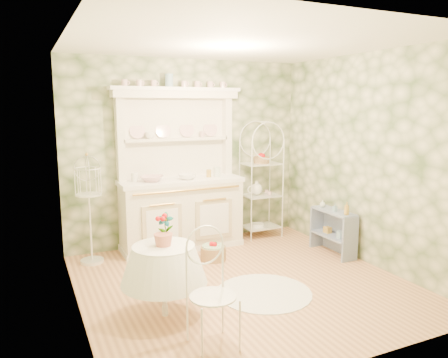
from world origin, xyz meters
name	(u,v)px	position (x,y,z in m)	size (l,w,h in m)	color
floor	(242,283)	(0.00, 0.00, 0.00)	(3.60, 3.60, 0.00)	tan
ceiling	(244,42)	(0.00, 0.00, 2.70)	(3.60, 3.60, 0.00)	white
wall_left	(73,179)	(-1.80, 0.00, 1.35)	(3.60, 3.60, 0.00)	beige
wall_right	(367,160)	(1.80, 0.00, 1.35)	(3.60, 3.60, 0.00)	beige
wall_back	(187,152)	(0.00, 1.80, 1.35)	(3.60, 3.60, 0.00)	beige
wall_front	(354,199)	(0.00, -1.80, 1.35)	(3.60, 3.60, 0.00)	beige
kitchen_dresser	(181,169)	(-0.20, 1.52, 1.15)	(1.87, 0.61, 2.29)	white
bakers_rack	(261,179)	(1.12, 1.54, 0.91)	(0.57, 0.41, 1.83)	white
side_shelf	(333,233)	(1.61, 0.38, 0.30)	(0.26, 0.70, 0.60)	#7C8AAC
round_table	(164,278)	(-1.05, -0.39, 0.39)	(0.72, 0.72, 0.78)	white
cafe_chair	(213,297)	(-0.84, -1.10, 0.45)	(0.41, 0.41, 0.90)	white
birdcage_stand	(90,210)	(-1.48, 1.43, 0.71)	(0.33, 0.33, 1.42)	white
floor_basket	(213,252)	(0.00, 0.85, 0.11)	(0.33, 0.33, 0.21)	#9F7A51
lace_rug	(264,292)	(0.09, -0.35, 0.00)	(1.05, 1.05, 0.01)	white
bowl_floral	(152,181)	(-0.63, 1.50, 1.02)	(0.31, 0.31, 0.08)	white
bowl_white	(187,179)	(-0.13, 1.44, 1.02)	(0.25, 0.25, 0.08)	white
cup_left	(150,137)	(-0.59, 1.68, 1.61)	(0.12, 0.12, 0.09)	white
cup_right	(203,135)	(0.20, 1.67, 1.61)	(0.09, 0.09, 0.09)	white
potted_geranium	(165,230)	(-1.01, -0.34, 0.85)	(0.16, 0.11, 0.31)	#3F7238
bottle_amber	(347,210)	(1.60, 0.12, 0.68)	(0.07, 0.07, 0.17)	#B58C35
bottle_blue	(335,209)	(1.59, 0.34, 0.65)	(0.05, 0.05, 0.11)	#81A5BB
bottle_glass	(322,205)	(1.60, 0.62, 0.65)	(0.08, 0.08, 0.10)	silver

